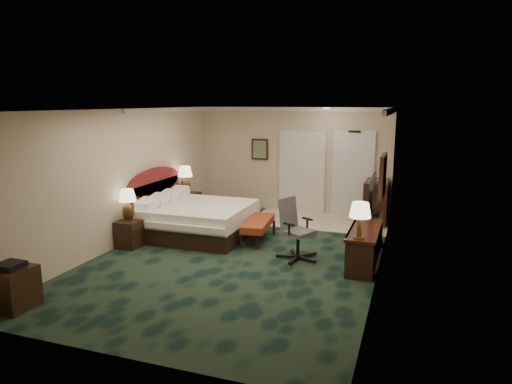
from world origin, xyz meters
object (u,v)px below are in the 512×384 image
(nightstand_near, at_px, (130,234))
(desk_chair, at_px, (298,230))
(tv, at_px, (373,195))
(desk, at_px, (366,241))
(side_table, at_px, (12,288))
(lamp_near, at_px, (128,205))
(lamp_far, at_px, (185,180))
(minibar, at_px, (376,202))
(bed_bench, at_px, (258,230))
(bed, at_px, (198,220))
(nightstand_far, at_px, (187,206))

(nightstand_near, bearing_deg, desk_chair, 6.58)
(nightstand_near, height_order, tv, tv)
(desk, bearing_deg, side_table, -140.04)
(lamp_near, relative_size, side_table, 1.08)
(lamp_far, relative_size, side_table, 1.15)
(minibar, bearing_deg, side_table, -124.55)
(minibar, bearing_deg, lamp_near, -142.00)
(nightstand_near, relative_size, tv, 0.54)
(bed_bench, xyz_separation_m, desk, (2.22, -0.39, 0.11))
(bed, distance_m, desk_chair, 2.52)
(bed, height_order, desk, bed)
(nightstand_near, xyz_separation_m, nightstand_far, (0.04, 2.36, 0.05))
(bed, distance_m, bed_bench, 1.34)
(bed_bench, distance_m, minibar, 3.15)
(lamp_far, relative_size, tv, 0.68)
(nightstand_near, bearing_deg, lamp_far, 89.57)
(lamp_near, bearing_deg, lamp_far, 89.38)
(nightstand_far, relative_size, lamp_near, 1.02)
(lamp_near, height_order, bed_bench, lamp_near)
(bed_bench, relative_size, desk, 0.56)
(desk, height_order, minibar, minibar)
(desk, bearing_deg, lamp_near, -169.60)
(lamp_near, distance_m, minibar, 5.67)
(bed, height_order, minibar, minibar)
(nightstand_near, distance_m, minibar, 5.66)
(bed, bearing_deg, side_table, -102.16)
(nightstand_near, height_order, side_table, side_table)
(bed, xyz_separation_m, nightstand_near, (-0.94, -1.15, -0.07))
(nightstand_far, height_order, tv, tv)
(nightstand_near, relative_size, lamp_near, 0.85)
(tv, bearing_deg, desk, -92.28)
(lamp_far, bearing_deg, side_table, -89.47)
(minibar, bearing_deg, nightstand_near, -141.97)
(lamp_near, bearing_deg, nightstand_near, 13.15)
(nightstand_near, distance_m, desk_chair, 3.36)
(lamp_far, xyz_separation_m, minibar, (4.43, 1.15, -0.47))
(bed_bench, distance_m, desk, 2.26)
(nightstand_near, height_order, lamp_far, lamp_far)
(bed, height_order, lamp_near, lamp_near)
(lamp_far, bearing_deg, nightstand_far, 41.85)
(nightstand_far, distance_m, side_table, 5.24)
(bed, xyz_separation_m, minibar, (3.51, 2.33, 0.17))
(minibar, bearing_deg, nightstand_far, -165.69)
(tv, distance_m, minibar, 2.00)
(tv, relative_size, minibar, 0.97)
(bed, bearing_deg, tv, 6.47)
(nightstand_far, xyz_separation_m, side_table, (0.02, -5.24, -0.03))
(nightstand_near, xyz_separation_m, desk_chair, (3.33, 0.38, 0.29))
(bed, height_order, desk_chair, desk_chair)
(side_table, bearing_deg, bed, 77.84)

